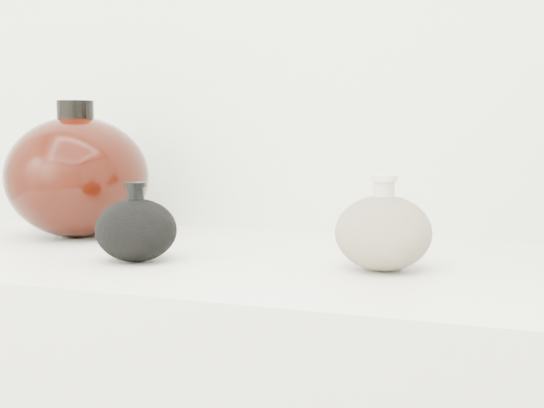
% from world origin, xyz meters
% --- Properties ---
extents(black_gourd_vase, '(0.14, 0.14, 0.10)m').
position_xyz_m(black_gourd_vase, '(-0.20, 0.87, 0.94)').
color(black_gourd_vase, black).
rests_on(black_gourd_vase, display_counter).
extents(cream_gourd_vase, '(0.15, 0.15, 0.12)m').
position_xyz_m(cream_gourd_vase, '(0.12, 0.92, 0.95)').
color(cream_gourd_vase, beige).
rests_on(cream_gourd_vase, display_counter).
extents(left_round_pot, '(0.24, 0.24, 0.21)m').
position_xyz_m(left_round_pot, '(-0.39, 1.02, 1.00)').
color(left_round_pot, black).
rests_on(left_round_pot, display_counter).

